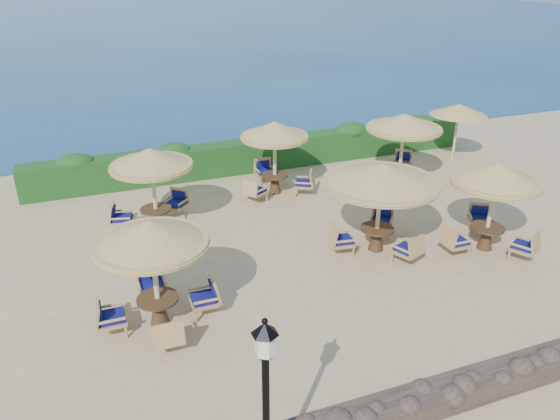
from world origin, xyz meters
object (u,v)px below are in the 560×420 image
(cafe_set_0, at_px, (153,258))
(cafe_set_3, at_px, (152,174))
(cafe_set_5, at_px, (404,131))
(cafe_set_1, at_px, (381,186))
(cafe_set_2, at_px, (494,190))
(extra_parasol, at_px, (459,110))
(cafe_set_4, at_px, (275,145))

(cafe_set_0, height_order, cafe_set_3, same)
(cafe_set_5, bearing_deg, cafe_set_1, -129.12)
(cafe_set_2, relative_size, cafe_set_3, 1.03)
(cafe_set_0, relative_size, cafe_set_3, 1.04)
(extra_parasol, height_order, cafe_set_5, cafe_set_5)
(cafe_set_2, xyz_separation_m, cafe_set_4, (-4.27, 6.13, -0.04))
(cafe_set_1, distance_m, cafe_set_5, 5.54)
(cafe_set_2, distance_m, cafe_set_5, 5.41)
(cafe_set_0, bearing_deg, cafe_set_2, 1.31)
(cafe_set_0, bearing_deg, cafe_set_4, 50.48)
(cafe_set_0, relative_size, cafe_set_5, 1.00)
(cafe_set_1, xyz_separation_m, cafe_set_5, (3.50, 4.30, -0.00))
(extra_parasol, height_order, cafe_set_2, cafe_set_2)
(cafe_set_1, xyz_separation_m, cafe_set_3, (-5.72, 3.63, -0.17))
(cafe_set_4, bearing_deg, cafe_set_5, -8.87)
(extra_parasol, height_order, cafe_set_0, cafe_set_0)
(extra_parasol, xyz_separation_m, cafe_set_4, (-8.18, -0.55, -0.37))
(cafe_set_3, distance_m, cafe_set_4, 4.68)
(cafe_set_0, xyz_separation_m, cafe_set_4, (5.24, 6.35, 0.05))
(cafe_set_2, height_order, cafe_set_5, same)
(cafe_set_4, bearing_deg, cafe_set_0, -129.52)
(cafe_set_1, bearing_deg, cafe_set_5, 50.88)
(extra_parasol, relative_size, cafe_set_5, 0.86)
(extra_parasol, xyz_separation_m, cafe_set_1, (-6.92, -5.59, -0.16))
(cafe_set_2, height_order, cafe_set_4, same)
(cafe_set_2, bearing_deg, cafe_set_5, 84.85)
(extra_parasol, xyz_separation_m, cafe_set_5, (-3.43, -1.30, -0.16))
(cafe_set_3, bearing_deg, cafe_set_1, -32.42)
(extra_parasol, distance_m, cafe_set_1, 8.90)
(extra_parasol, xyz_separation_m, cafe_set_0, (-13.42, -6.90, -0.42))
(cafe_set_2, distance_m, cafe_set_4, 7.47)
(cafe_set_4, distance_m, cafe_set_5, 4.81)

